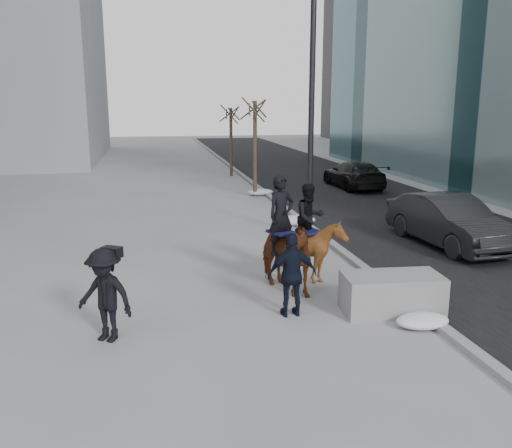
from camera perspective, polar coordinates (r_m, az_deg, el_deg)
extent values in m
plane|color=gray|center=(12.13, 1.12, -8.17)|extent=(120.00, 120.00, 0.00)
cube|color=black|center=(23.48, 12.67, 1.83)|extent=(8.00, 90.00, 0.01)
cube|color=gray|center=(22.17, 3.17, 1.63)|extent=(0.25, 90.00, 0.12)
cube|color=gray|center=(11.78, 14.10, -7.11)|extent=(2.11, 1.18, 0.81)
imported|color=black|center=(17.49, 19.63, 0.30)|extent=(2.03, 4.87, 1.57)
imported|color=black|center=(28.26, 10.25, 5.15)|extent=(2.07, 4.81, 1.38)
imported|color=#46200E|center=(12.51, 2.78, -3.25)|extent=(1.67, 2.30, 1.77)
imported|color=black|center=(12.44, 2.65, 0.91)|extent=(0.79, 0.66, 1.85)
cube|color=#10113C|center=(12.52, 2.63, -0.83)|extent=(0.66, 0.70, 0.06)
imported|color=#4A2B0E|center=(13.24, 5.76, -2.82)|extent=(1.62, 1.73, 1.58)
imported|color=black|center=(13.19, 5.65, 0.69)|extent=(0.94, 0.82, 1.65)
cube|color=#100F38|center=(13.26, 5.61, -0.77)|extent=(0.61, 0.67, 0.06)
imported|color=black|center=(11.12, 3.84, -5.37)|extent=(1.03, 0.44, 1.75)
cylinder|color=orange|center=(11.54, 2.91, -3.27)|extent=(0.04, 0.18, 0.07)
imported|color=black|center=(10.34, -15.62, -7.25)|extent=(1.31, 1.16, 1.75)
cube|color=black|center=(10.34, -14.94, -2.88)|extent=(0.42, 0.38, 0.20)
cylinder|color=black|center=(17.26, 5.89, 13.25)|extent=(0.18, 0.18, 9.00)
ellipsoid|color=silver|center=(19.49, 4.30, 0.41)|extent=(1.37, 0.87, 0.35)
ellipsoid|color=silver|center=(25.62, 0.47, 3.38)|extent=(1.22, 0.77, 0.31)
ellipsoid|color=silver|center=(11.26, 17.12, -9.71)|extent=(1.07, 0.68, 0.27)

